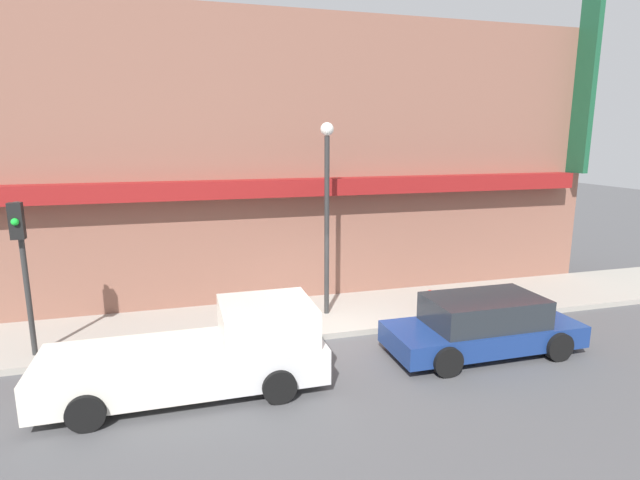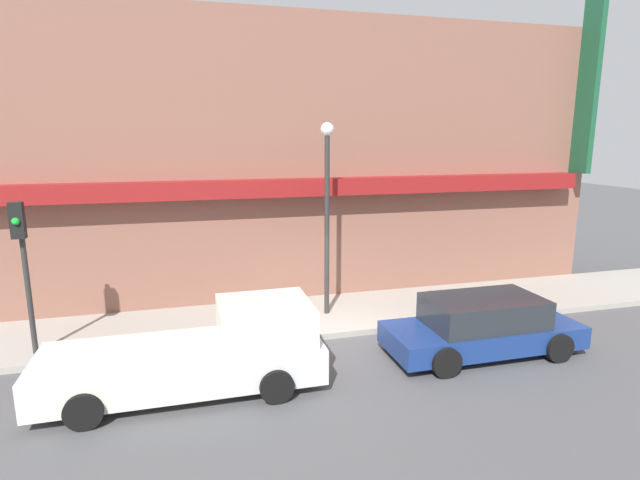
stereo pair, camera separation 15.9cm
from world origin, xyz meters
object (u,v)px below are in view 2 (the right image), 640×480
at_px(parked_car, 482,326).
at_px(traffic_light, 22,251).
at_px(pickup_truck, 204,353).
at_px(street_lamp, 327,197).
at_px(fire_hydrant, 430,300).

distance_m(parked_car, traffic_light, 10.68).
xyz_separation_m(pickup_truck, parked_car, (6.49, -0.00, -0.08)).
height_order(pickup_truck, parked_car, pickup_truck).
bearing_deg(traffic_light, street_lamp, 7.07).
height_order(pickup_truck, traffic_light, traffic_light).
distance_m(fire_hydrant, street_lamp, 4.29).
height_order(fire_hydrant, street_lamp, street_lamp).
xyz_separation_m(parked_car, traffic_light, (-10.25, 2.32, 1.93)).
bearing_deg(pickup_truck, street_lamp, 41.89).
height_order(pickup_truck, street_lamp, street_lamp).
height_order(street_lamp, traffic_light, street_lamp).
bearing_deg(pickup_truck, fire_hydrant, 21.95).
bearing_deg(traffic_light, pickup_truck, -31.65).
distance_m(fire_hydrant, traffic_light, 10.50).
bearing_deg(street_lamp, parked_car, -47.52).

